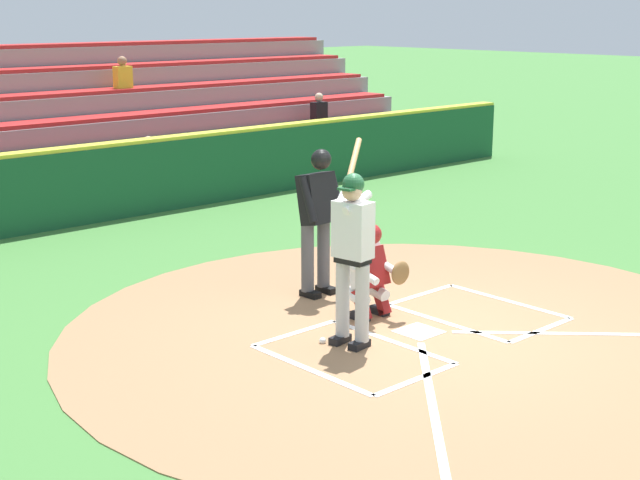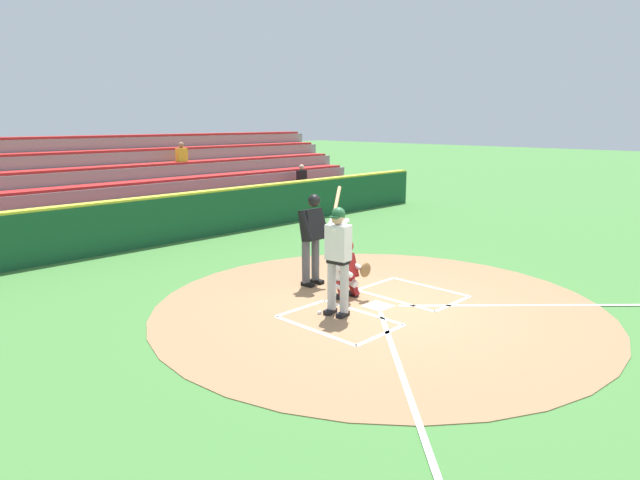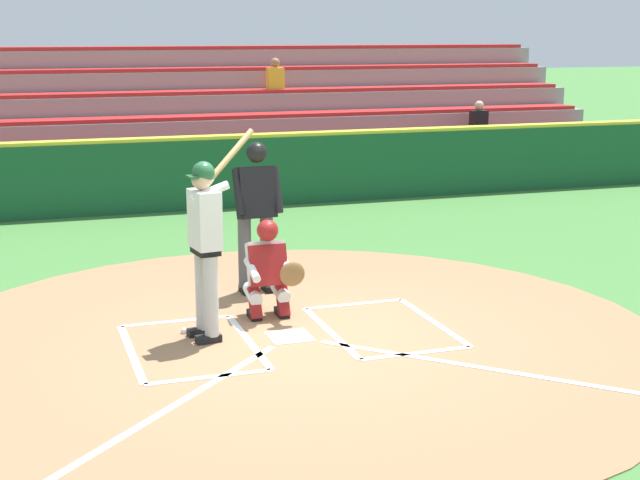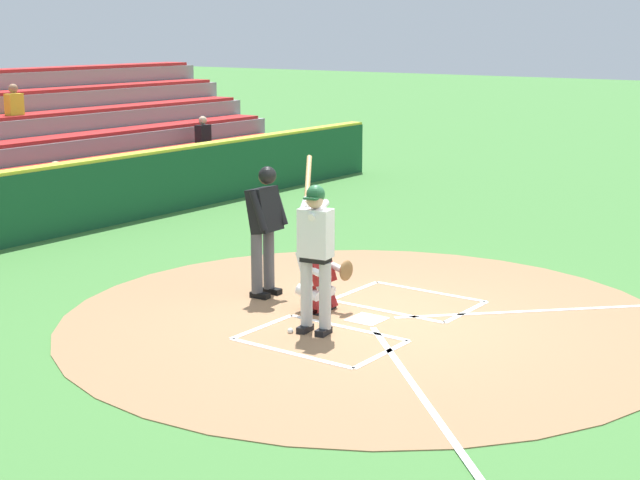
{
  "view_description": "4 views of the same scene",
  "coord_description": "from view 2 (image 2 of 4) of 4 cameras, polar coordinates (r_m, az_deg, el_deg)",
  "views": [
    {
      "loc": [
        7.42,
        6.44,
        3.5
      ],
      "look_at": [
        0.33,
        -1.27,
        0.89
      ],
      "focal_mm": 51.96,
      "sensor_mm": 36.0,
      "label": 1
    },
    {
      "loc": [
        7.52,
        5.89,
        3.28
      ],
      "look_at": [
        0.24,
        -1.22,
        1.08
      ],
      "focal_mm": 31.2,
      "sensor_mm": 36.0,
      "label": 2
    },
    {
      "loc": [
        2.66,
        9.05,
        3.18
      ],
      "look_at": [
        -0.22,
        0.36,
        1.11
      ],
      "focal_mm": 52.89,
      "sensor_mm": 36.0,
      "label": 3
    },
    {
      "loc": [
        10.12,
        6.55,
        3.74
      ],
      "look_at": [
        -0.57,
        -1.17,
        0.82
      ],
      "focal_mm": 54.09,
      "sensor_mm": 36.0,
      "label": 4
    }
  ],
  "objects": [
    {
      "name": "ground_plane",
      "position": [
        10.1,
        5.98,
        -6.82
      ],
      "size": [
        120.0,
        120.0,
        0.0
      ],
      "primitive_type": "plane",
      "color": "#427A38"
    },
    {
      "name": "home_plate_and_chalk",
      "position": [
        9.61,
        10.12,
        -7.86
      ],
      "size": [
        7.93,
        4.91,
        0.01
      ],
      "color": "white",
      "rests_on": "dirt_circle"
    },
    {
      "name": "backstop_wall",
      "position": [
        15.58,
        -16.1,
        2.0
      ],
      "size": [
        22.0,
        0.36,
        1.31
      ],
      "color": "#19512D",
      "rests_on": "ground"
    },
    {
      "name": "plate_umpire",
      "position": [
        11.05,
        -0.81,
        0.7
      ],
      "size": [
        0.59,
        0.42,
        1.86
      ],
      "color": "#4C4C51",
      "rests_on": "ground"
    },
    {
      "name": "baseball",
      "position": [
        9.65,
        -0.07,
        -7.45
      ],
      "size": [
        0.07,
        0.07,
        0.07
      ],
      "primitive_type": "sphere",
      "color": "white",
      "rests_on": "ground"
    },
    {
      "name": "batter",
      "position": [
        9.34,
        1.85,
        -1.31
      ],
      "size": [
        0.88,
        0.82,
        2.13
      ],
      "color": "#BCBCBC",
      "rests_on": "ground"
    },
    {
      "name": "bleacher_stand",
      "position": [
        18.93,
        -21.95,
        4.39
      ],
      "size": [
        20.0,
        5.1,
        2.78
      ],
      "color": "gray",
      "rests_on": "ground"
    },
    {
      "name": "dirt_circle",
      "position": [
        10.1,
        5.98,
        -6.79
      ],
      "size": [
        8.0,
        8.0,
        0.01
      ],
      "primitive_type": "cylinder",
      "color": "#99704C",
      "rests_on": "ground"
    },
    {
      "name": "catcher",
      "position": [
        10.37,
        2.76,
        -2.86
      ],
      "size": [
        0.59,
        0.61,
        1.13
      ],
      "color": "black",
      "rests_on": "ground"
    }
  ]
}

